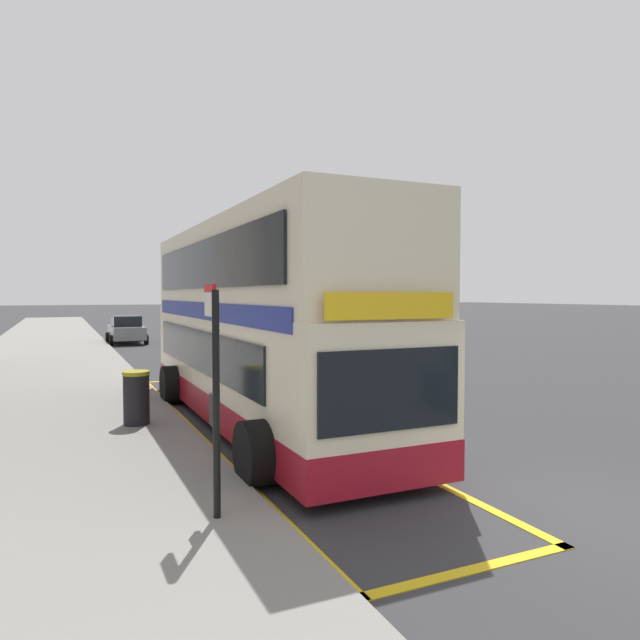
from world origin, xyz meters
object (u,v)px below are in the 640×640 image
double_decker_bus (258,331)px  bus_stop_sign (215,382)px  parked_car_grey_far (126,330)px  litter_bin (136,398)px

double_decker_bus → bus_stop_sign: bearing=-113.7°
bus_stop_sign → parked_car_grey_far: bus_stop_sign is taller
bus_stop_sign → parked_car_grey_far: bearing=86.3°
bus_stop_sign → parked_car_grey_far: 28.16m
parked_car_grey_far → litter_bin: size_ratio=3.74×
bus_stop_sign → litter_bin: size_ratio=2.54×
double_decker_bus → bus_stop_sign: double_decker_bus is taller
double_decker_bus → bus_stop_sign: 5.68m
bus_stop_sign → litter_bin: bus_stop_sign is taller
double_decker_bus → litter_bin: bearing=172.0°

